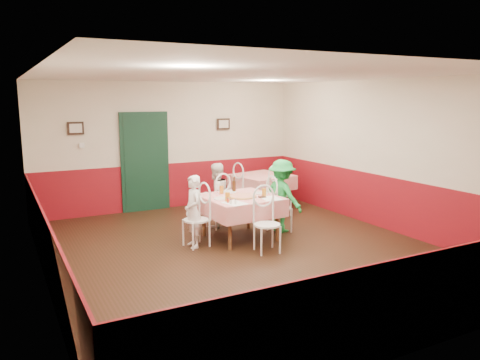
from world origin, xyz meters
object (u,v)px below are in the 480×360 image
diner_right (282,196)px  chair_left (196,220)px  chair_second_a (232,192)px  chair_far (217,204)px  chair_near (267,225)px  second_table (262,192)px  glass_a (228,197)px  chair_right (280,208)px  glass_b (264,192)px  diner_left (193,211)px  chair_second_b (280,195)px  diner_far (216,195)px  wallet (262,197)px  pizza (242,196)px  main_table (240,218)px  glass_c (222,190)px  beer_bottle (234,185)px

diner_right → chair_left: bearing=78.1°
diner_right → chair_second_a: bearing=-10.4°
chair_far → chair_near: (0.09, -1.70, 0.00)m
chair_left → chair_far: 1.20m
second_table → chair_near: size_ratio=1.24×
chair_left → glass_a: glass_a is taller
chair_right → glass_b: bearing=114.2°
glass_b → diner_left: diner_left is taller
chair_second_b → glass_a: (-1.88, -1.32, 0.39)m
chair_second_a → diner_far: (-0.81, -0.91, 0.17)m
chair_near → wallet: size_ratio=8.18×
chair_far → diner_left: (-0.85, -0.90, 0.15)m
chair_near → pizza: chair_near is taller
pizza → main_table: bearing=93.5°
second_table → chair_far: chair_far is taller
second_table → glass_a: size_ratio=7.37×
diner_left → diner_right: diner_right is taller
chair_left → diner_far: diner_far is taller
diner_far → diner_right: bearing=123.5°
chair_right → pizza: 0.91m
glass_a → second_table: bearing=47.7°
chair_near → glass_b: bearing=72.5°
glass_c → beer_bottle: bearing=6.7°
chair_second_b → beer_bottle: (-1.42, -0.65, 0.43)m
chair_near → chair_right: bearing=57.1°
main_table → chair_second_a: size_ratio=1.36×
chair_near → glass_b: (0.34, 0.67, 0.38)m
glass_c → beer_bottle: (0.27, 0.03, 0.05)m
glass_a → glass_b: size_ratio=1.13×
diner_far → pizza: bearing=78.6°
beer_bottle → wallet: 0.71m
main_table → beer_bottle: bearing=77.2°
chair_near → glass_c: size_ratio=6.57×
chair_left → pizza: (0.85, -0.03, 0.33)m
diner_left → diner_right: bearing=95.9°
diner_left → main_table: bearing=95.9°
diner_right → chair_far: bearing=34.8°
chair_far → glass_a: (-0.32, -1.11, 0.39)m
glass_c → diner_right: (1.07, -0.33, -0.16)m
chair_far → chair_near: same height
glass_a → chair_near: bearing=-55.0°
main_table → chair_right: chair_right is taller
glass_c → diner_left: bearing=-149.5°
chair_near → diner_right: bearing=55.5°
chair_left → pizza: 0.91m
chair_second_b → glass_b: chair_second_b is taller
chair_left → chair_second_b: size_ratio=1.00×
glass_a → beer_bottle: beer_bottle is taller
main_table → chair_near: 0.85m
glass_b → beer_bottle: beer_bottle is taller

